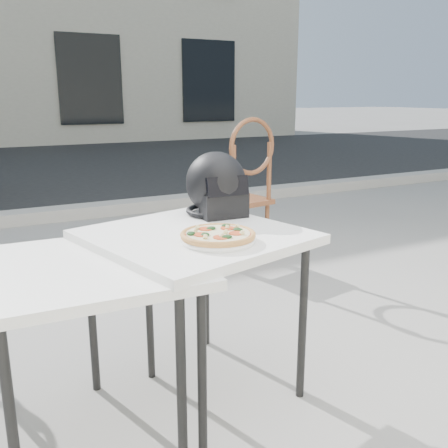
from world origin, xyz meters
name	(u,v)px	position (x,y,z in m)	size (l,w,h in m)	color
ground	(252,328)	(0.00, 0.00, 0.00)	(80.00, 80.00, 0.00)	gray
street_asphalt	(50,167)	(0.00, 7.00, 0.00)	(30.00, 8.00, 0.00)	black
curb	(109,209)	(0.00, 3.00, 0.06)	(30.00, 0.25, 0.12)	gray
building_across	(0,11)	(0.00, 13.99, 3.50)	(16.00, 6.06, 7.00)	beige
cafe_table_main	(195,248)	(-0.51, -0.41, 0.64)	(0.90, 0.90, 0.70)	white
plate	(218,240)	(-0.49, -0.57, 0.71)	(0.32, 0.32, 0.02)	white
pizza	(218,234)	(-0.49, -0.57, 0.73)	(0.36, 0.36, 0.03)	#C38847
helmet	(217,187)	(-0.30, -0.17, 0.83)	(0.28, 0.29, 0.28)	black
cafe_chair_main	(243,184)	(0.49, 0.98, 0.60)	(0.48, 0.48, 1.08)	brown
cafe_table_side	(89,279)	(-0.94, -0.49, 0.61)	(0.73, 0.73, 0.67)	white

